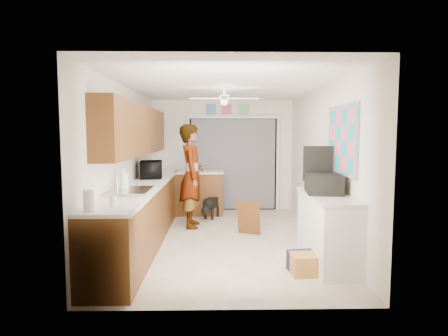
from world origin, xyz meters
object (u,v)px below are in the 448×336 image
object	(u,v)px
navy_crate	(306,263)
microwave	(151,170)
cardboard_box	(308,264)
man	(192,176)
paper_towel_roll	(88,201)
suitcase	(323,184)
soap_bottle	(124,179)
dog	(212,207)

from	to	relation	value
navy_crate	microwave	bearing A→B (deg)	136.17
cardboard_box	man	world-z (taller)	man
microwave	man	distance (m)	0.75
paper_towel_roll	suitcase	distance (m)	3.01
paper_towel_roll	navy_crate	distance (m)	2.72
paper_towel_roll	man	bearing A→B (deg)	74.69
soap_bottle	cardboard_box	bearing A→B (deg)	-16.80
microwave	cardboard_box	distance (m)	3.39
cardboard_box	navy_crate	xyz separation A→B (m)	(0.00, 0.06, -0.00)
dog	navy_crate	bearing A→B (deg)	-46.20
suitcase	dog	xyz separation A→B (m)	(-1.55, 2.66, -0.83)
navy_crate	man	distance (m)	2.97
paper_towel_roll	dog	bearing A→B (deg)	72.50
dog	cardboard_box	bearing A→B (deg)	-46.60
microwave	suitcase	bearing A→B (deg)	-132.21
soap_bottle	navy_crate	size ratio (longest dim) A/B	0.81
suitcase	cardboard_box	xyz separation A→B (m)	(-0.32, -0.51, -0.94)
suitcase	cardboard_box	distance (m)	1.12
soap_bottle	navy_crate	distance (m)	2.70
suitcase	man	xyz separation A→B (m)	(-1.91, 1.93, -0.11)
cardboard_box	man	size ratio (longest dim) A/B	0.21
microwave	navy_crate	world-z (taller)	microwave
soap_bottle	suitcase	distance (m)	2.75
cardboard_box	man	distance (m)	3.03
microwave	suitcase	xyz separation A→B (m)	(2.63, -1.78, -0.03)
man	dog	xyz separation A→B (m)	(0.36, 0.73, -0.72)
microwave	cardboard_box	xyz separation A→B (m)	(2.31, -2.29, -0.97)
paper_towel_roll	man	distance (m)	3.23
microwave	cardboard_box	bearing A→B (deg)	-142.84
paper_towel_roll	navy_crate	xyz separation A→B (m)	(2.44, 0.74, -0.93)
soap_bottle	navy_crate	world-z (taller)	soap_bottle
microwave	suitcase	size ratio (longest dim) A/B	0.94
suitcase	man	distance (m)	2.72
microwave	cardboard_box	size ratio (longest dim) A/B	1.39
microwave	dog	distance (m)	1.64
man	navy_crate	bearing A→B (deg)	-148.07
navy_crate	suitcase	bearing A→B (deg)	54.13
cardboard_box	man	bearing A→B (deg)	123.15
microwave	dog	size ratio (longest dim) A/B	0.93
microwave	cardboard_box	world-z (taller)	microwave
microwave	dog	world-z (taller)	microwave
microwave	dog	bearing A→B (deg)	-59.05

